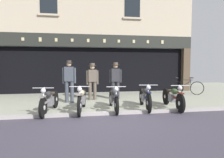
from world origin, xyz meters
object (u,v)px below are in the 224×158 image
Objects in this scene: salesman_left at (69,79)px; leaning_bicycle at (187,87)px; salesman_right at (115,79)px; motorcycle_left at (50,100)px; advert_board_near at (126,65)px; motorcycle_center at (114,98)px; shopkeeper_center at (92,79)px; motorcycle_center_right at (145,97)px; motorcycle_right at (173,97)px; motorcycle_center_left at (82,99)px.

salesman_left is 1.03× the size of leaning_bicycle.
motorcycle_left is at bearing 45.26° from salesman_right.
salesman_left is at bearing 118.66° from leaning_bicycle.
advert_board_near is (3.71, 4.72, 1.17)m from motorcycle_left.
motorcycle_center is at bearing 138.12° from salesman_left.
motorcycle_left is at bearing 48.63° from shopkeeper_center.
shopkeeper_center is 0.98× the size of salesman_right.
shopkeeper_center is at bearing -41.72° from motorcycle_center_right.
motorcycle_center_right reaches higher than motorcycle_left.
salesman_right is 1.84× the size of advert_board_near.
motorcycle_center is 2.19× the size of advert_board_near.
leaning_bicycle is (2.97, -1.78, -1.21)m from advert_board_near.
motorcycle_center_right is 1.02m from motorcycle_right.
shopkeeper_center is at bearing -130.13° from advert_board_near.
advert_board_near is (2.65, 4.72, 1.16)m from motorcycle_center_left.
motorcycle_center_right and leaning_bicycle have the same top height.
motorcycle_center_left reaches higher than motorcycle_right.
salesman_left is at bearing -18.85° from motorcycle_right.
salesman_right is (0.46, 2.12, 0.54)m from motorcycle_center.
motorcycle_center_left is 1.23× the size of salesman_right.
motorcycle_left is 3.30m from motorcycle_center_right.
advert_board_near reaches higher than motorcycle_center_left.
salesman_right is at bearing 117.97° from leaning_bicycle.
motorcycle_center_left is 2.27× the size of advert_board_near.
leaning_bicycle is at bearing -130.78° from motorcycle_center_right.
leaning_bicycle is (6.67, 2.95, -0.04)m from motorcycle_left.
salesman_right is (-0.70, 2.10, 0.52)m from motorcycle_center_right.
motorcycle_left is 2.71m from shopkeeper_center.
motorcycle_center_left is 1.10m from motorcycle_center.
motorcycle_center_left reaches higher than motorcycle_center.
motorcycle_center_right is at bearing 123.96° from shopkeeper_center.
motorcycle_right is at bearing 179.19° from motorcycle_center.
motorcycle_center is 5.39m from leaning_bicycle.
motorcycle_right is at bearing -82.82° from advert_board_near.
motorcycle_center_right is 2.27m from salesman_right.
shopkeeper_center is at bearing 5.13° from salesman_right.
motorcycle_left is at bearing 9.31° from motorcycle_center_right.
salesman_right is at bearing -100.03° from motorcycle_center.
motorcycle_center_left is at bearing 59.84° from salesman_right.
advert_board_near reaches higher than motorcycle_center_right.
shopkeeper_center reaches higher than leaning_bicycle.
motorcycle_right is 1.15× the size of salesman_left.
shopkeeper_center reaches higher than motorcycle_center_right.
salesman_right reaches higher than motorcycle_right.
motorcycle_center_right is at bearing -172.52° from motorcycle_center_left.
motorcycle_center_left is 1.04× the size of motorcycle_right.
motorcycle_center is at bearing -172.20° from motorcycle_left.
salesman_left is 1.11m from shopkeeper_center.
motorcycle_left is 4.31m from motorcycle_right.
salesman_right is at bearing -133.38° from motorcycle_left.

